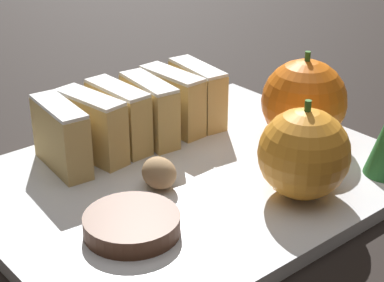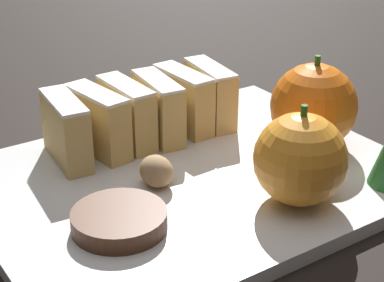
{
  "view_description": "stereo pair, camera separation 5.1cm",
  "coord_description": "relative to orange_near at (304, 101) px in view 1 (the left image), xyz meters",
  "views": [
    {
      "loc": [
        0.36,
        -0.3,
        0.26
      ],
      "look_at": [
        0.0,
        0.0,
        0.04
      ],
      "focal_mm": 60.0,
      "sensor_mm": 36.0,
      "label": 1
    },
    {
      "loc": [
        0.39,
        -0.26,
        0.26
      ],
      "look_at": [
        0.0,
        0.0,
        0.04
      ],
      "focal_mm": 60.0,
      "sensor_mm": 36.0,
      "label": 2
    }
  ],
  "objects": [
    {
      "name": "stollen_slice_front",
      "position": [
        -0.09,
        -0.19,
        -0.01
      ],
      "size": [
        0.07,
        0.03,
        0.06
      ],
      "color": "tan",
      "rests_on": "serving_platter"
    },
    {
      "name": "stollen_slice_fourth",
      "position": [
        -0.09,
        -0.1,
        -0.01
      ],
      "size": [
        0.07,
        0.03,
        0.06
      ],
      "color": "tan",
      "rests_on": "serving_platter"
    },
    {
      "name": "stollen_slice_third",
      "position": [
        -0.1,
        -0.13,
        -0.01
      ],
      "size": [
        0.07,
        0.02,
        0.06
      ],
      "color": "tan",
      "rests_on": "serving_platter"
    },
    {
      "name": "ground_plane",
      "position": [
        -0.01,
        -0.12,
        -0.05
      ],
      "size": [
        6.0,
        6.0,
        0.0
      ],
      "primitive_type": "plane",
      "color": "black"
    },
    {
      "name": "orange_near",
      "position": [
        0.0,
        0.0,
        0.0
      ],
      "size": [
        0.08,
        0.08,
        0.08
      ],
      "color": "orange",
      "rests_on": "serving_platter"
    },
    {
      "name": "stollen_slice_fifth",
      "position": [
        -0.1,
        -0.07,
        -0.01
      ],
      "size": [
        0.07,
        0.03,
        0.06
      ],
      "color": "tan",
      "rests_on": "serving_platter"
    },
    {
      "name": "stollen_slice_sixth",
      "position": [
        -0.09,
        -0.04,
        -0.01
      ],
      "size": [
        0.07,
        0.03,
        0.06
      ],
      "color": "tan",
      "rests_on": "serving_platter"
    },
    {
      "name": "serving_platter",
      "position": [
        -0.01,
        -0.12,
        -0.04
      ],
      "size": [
        0.27,
        0.35,
        0.01
      ],
      "color": "silver",
      "rests_on": "ground_plane"
    },
    {
      "name": "orange_far",
      "position": [
        0.06,
        -0.07,
        -0.0
      ],
      "size": [
        0.07,
        0.07,
        0.08
      ],
      "color": "orange",
      "rests_on": "serving_platter"
    },
    {
      "name": "stollen_slice_second",
      "position": [
        -0.09,
        -0.16,
        -0.01
      ],
      "size": [
        0.07,
        0.03,
        0.06
      ],
      "color": "tan",
      "rests_on": "serving_platter"
    },
    {
      "name": "walnut",
      "position": [
        -0.01,
        -0.15,
        -0.03
      ],
      "size": [
        0.03,
        0.03,
        0.03
      ],
      "color": "tan",
      "rests_on": "serving_platter"
    },
    {
      "name": "chocolate_cookie",
      "position": [
        0.02,
        -0.21,
        -0.03
      ],
      "size": [
        0.07,
        0.07,
        0.01
      ],
      "color": "#472819",
      "rests_on": "serving_platter"
    }
  ]
}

